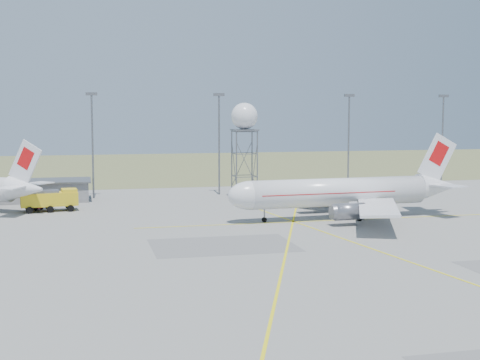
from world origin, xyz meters
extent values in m
plane|color=gray|center=(0.00, 0.00, 0.00)|extent=(400.00, 400.00, 0.00)
cube|color=#576538|center=(0.00, 140.00, 0.01)|extent=(400.00, 120.00, 0.03)
cube|color=gray|center=(-45.00, 64.00, 1.80)|extent=(18.00, 9.00, 3.60)
cube|color=slate|center=(-45.00, 64.00, 3.75)|extent=(19.00, 10.00, 0.30)
cylinder|color=slate|center=(-35.00, 66.00, 10.00)|extent=(0.36, 0.36, 20.00)
cube|color=slate|center=(-35.00, 66.00, 20.20)|extent=(2.20, 0.50, 0.60)
cylinder|color=slate|center=(-10.00, 66.00, 10.00)|extent=(0.36, 0.36, 20.00)
cube|color=slate|center=(-10.00, 66.00, 20.20)|extent=(2.20, 0.50, 0.60)
cylinder|color=slate|center=(18.00, 66.00, 10.00)|extent=(0.36, 0.36, 20.00)
cube|color=slate|center=(18.00, 66.00, 20.20)|extent=(2.20, 0.50, 0.60)
cylinder|color=slate|center=(40.00, 66.00, 10.00)|extent=(0.36, 0.36, 20.00)
cube|color=slate|center=(40.00, 66.00, 20.20)|extent=(2.20, 0.50, 0.60)
cylinder|color=silver|center=(1.96, 31.53, 4.21)|extent=(29.00, 6.07, 4.43)
ellipsoid|color=silver|center=(-12.41, 30.71, 4.21)|extent=(7.33, 4.83, 4.43)
cube|color=black|center=(-13.74, 30.64, 4.87)|extent=(1.81, 2.53, 1.08)
cone|color=silver|center=(19.65, 32.55, 4.54)|extent=(6.89, 4.80, 4.43)
cube|color=silver|center=(19.65, 32.55, 9.19)|extent=(7.10, 0.74, 8.33)
cube|color=red|center=(19.87, 32.56, 9.97)|extent=(3.83, 0.59, 4.27)
cube|color=silver|center=(18.89, 36.05, 5.09)|extent=(3.89, 6.28, 0.20)
cube|color=silver|center=(19.30, 28.98, 5.09)|extent=(3.89, 6.28, 0.20)
cube|color=silver|center=(3.05, 41.58, 3.10)|extent=(13.30, 18.05, 0.40)
cube|color=silver|center=(4.19, 21.68, 3.10)|extent=(11.75, 18.40, 0.40)
cylinder|color=slate|center=(0.49, 37.88, 2.10)|extent=(4.79, 2.81, 2.55)
cylinder|color=slate|center=(1.22, 25.06, 2.10)|extent=(4.79, 2.81, 2.55)
cube|color=red|center=(-0.25, 31.41, 4.32)|extent=(22.37, 5.73, 0.13)
cylinder|color=black|center=(-10.20, 30.84, 0.50)|extent=(0.82, 0.82, 1.00)
cube|color=black|center=(4.17, 31.66, 0.50)|extent=(1.48, 6.70, 1.00)
cylinder|color=slate|center=(4.17, 31.66, 1.00)|extent=(0.28, 0.28, 1.99)
cone|color=silver|center=(-46.12, 47.96, 4.18)|extent=(7.36, 6.70, 4.08)
cube|color=silver|center=(-46.12, 47.96, 8.47)|extent=(5.71, 3.72, 7.68)
cube|color=red|center=(-45.95, 47.86, 9.18)|extent=(3.17, 2.15, 3.94)
cube|color=silver|center=(-44.83, 51.01, 4.69)|extent=(5.74, 6.49, 0.18)
cube|color=silver|center=(-48.28, 45.46, 4.69)|extent=(5.74, 6.49, 0.18)
cylinder|color=slate|center=(-8.58, 56.61, 6.65)|extent=(0.25, 0.25, 13.29)
cylinder|color=slate|center=(-4.49, 56.61, 6.65)|extent=(0.25, 0.25, 13.29)
cylinder|color=slate|center=(-4.49, 60.70, 6.65)|extent=(0.25, 0.25, 13.29)
cylinder|color=slate|center=(-8.58, 60.70, 6.65)|extent=(0.25, 0.25, 13.29)
cube|color=slate|center=(-6.53, 58.65, 13.29)|extent=(4.69, 4.69, 0.26)
sphere|color=silver|center=(-6.53, 58.65, 15.95)|extent=(5.11, 5.11, 5.11)
cube|color=gold|center=(-42.61, 50.06, 2.07)|extent=(9.62, 4.22, 2.28)
cube|color=gold|center=(-39.32, 50.46, 3.00)|extent=(2.82, 3.18, 1.45)
cube|color=black|center=(-38.60, 50.55, 3.10)|extent=(0.43, 2.68, 1.03)
cube|color=slate|center=(-43.63, 49.93, 3.41)|extent=(5.44, 3.10, 0.41)
cube|color=#AC0C11|center=(-45.11, 52.37, 0.78)|extent=(2.69, 2.49, 0.93)
cube|color=#AC0C11|center=(-45.53, 52.66, 1.50)|extent=(1.47, 1.55, 0.52)
camera|label=1|loc=(-37.12, -66.21, 16.83)|focal=50.00mm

